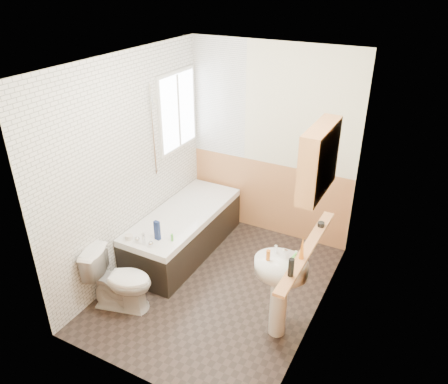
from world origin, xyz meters
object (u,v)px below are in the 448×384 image
Objects in this scene: bathtub at (184,231)px; sink at (280,283)px; toilet at (120,280)px; medicine_cabinet at (319,160)px; pine_shelf at (307,249)px.

bathtub is 1.81× the size of sink.
toilet is 1.67m from sink.
medicine_cabinet reaches higher than bathtub.
sink is 1.22m from medicine_cabinet.
medicine_cabinet is at bearing -84.30° from toilet.
toilet is (-0.03, -1.19, 0.05)m from bathtub.
pine_shelf is (0.20, 0.09, 0.39)m from sink.
medicine_cabinet is (1.74, -0.52, 1.51)m from bathtub.
sink is 1.46× the size of medicine_cabinet.
pine_shelf is at bearing -89.27° from toilet.
pine_shelf reaches higher than toilet.
sink is at bearing -90.48° from toilet.
pine_shelf is at bearing 31.76° from sink.
toilet is at bearing -91.45° from bathtub.
sink reaches higher than bathtub.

